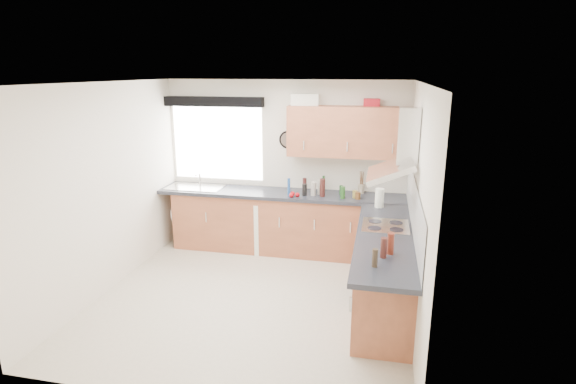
% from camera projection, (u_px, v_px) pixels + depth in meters
% --- Properties ---
extents(ground_plane, '(3.60, 3.60, 0.00)m').
position_uv_depth(ground_plane, '(253.00, 298.00, 5.35)').
color(ground_plane, beige).
extents(ceiling, '(3.60, 3.60, 0.02)m').
position_uv_depth(ceiling, '(248.00, 83.00, 4.70)').
color(ceiling, white).
rests_on(ceiling, wall_back).
extents(wall_back, '(3.60, 0.02, 2.50)m').
position_uv_depth(wall_back, '(285.00, 165.00, 6.72)').
color(wall_back, silver).
rests_on(wall_back, ground_plane).
extents(wall_front, '(3.60, 0.02, 2.50)m').
position_uv_depth(wall_front, '(181.00, 262.00, 3.33)').
color(wall_front, silver).
rests_on(wall_front, ground_plane).
extents(wall_left, '(0.02, 3.60, 2.50)m').
position_uv_depth(wall_left, '(107.00, 189.00, 5.39)').
color(wall_left, silver).
rests_on(wall_left, ground_plane).
extents(wall_right, '(0.02, 3.60, 2.50)m').
position_uv_depth(wall_right, '(417.00, 207.00, 4.66)').
color(wall_right, silver).
rests_on(wall_right, ground_plane).
extents(window, '(1.40, 0.02, 1.10)m').
position_uv_depth(window, '(218.00, 143.00, 6.85)').
color(window, white).
rests_on(window, wall_back).
extents(window_blind, '(1.50, 0.18, 0.14)m').
position_uv_depth(window_blind, '(214.00, 102.00, 6.60)').
color(window_blind, black).
rests_on(window_blind, wall_back).
extents(splashback, '(0.01, 3.00, 0.54)m').
position_uv_depth(splashback, '(414.00, 205.00, 4.97)').
color(splashback, white).
rests_on(splashback, wall_right).
extents(base_cab_back, '(3.00, 0.58, 0.86)m').
position_uv_depth(base_cab_back, '(274.00, 223.00, 6.69)').
color(base_cab_back, brown).
rests_on(base_cab_back, ground_plane).
extents(base_cab_corner, '(0.60, 0.60, 0.86)m').
position_uv_depth(base_cab_corner, '(384.00, 231.00, 6.36)').
color(base_cab_corner, brown).
rests_on(base_cab_corner, ground_plane).
extents(base_cab_right, '(0.58, 2.10, 0.86)m').
position_uv_depth(base_cab_right, '(384.00, 271.00, 5.08)').
color(base_cab_right, brown).
rests_on(base_cab_right, ground_plane).
extents(worktop_back, '(3.60, 0.62, 0.05)m').
position_uv_depth(worktop_back, '(280.00, 194.00, 6.54)').
color(worktop_back, black).
rests_on(worktop_back, base_cab_back).
extents(worktop_right, '(0.62, 2.42, 0.05)m').
position_uv_depth(worktop_right, '(385.00, 238.00, 4.82)').
color(worktop_right, black).
rests_on(worktop_right, base_cab_right).
extents(sink, '(0.84, 0.46, 0.10)m').
position_uv_depth(sink, '(195.00, 185.00, 6.79)').
color(sink, silver).
rests_on(sink, worktop_back).
extents(oven, '(0.56, 0.58, 0.85)m').
position_uv_depth(oven, '(383.00, 266.00, 5.22)').
color(oven, black).
rests_on(oven, ground_plane).
extents(hob_plate, '(0.52, 0.52, 0.01)m').
position_uv_depth(hob_plate, '(385.00, 226.00, 5.10)').
color(hob_plate, silver).
rests_on(hob_plate, worktop_right).
extents(extractor_hood, '(0.52, 0.78, 0.66)m').
position_uv_depth(extractor_hood, '(399.00, 152.00, 4.85)').
color(extractor_hood, silver).
rests_on(extractor_hood, wall_right).
extents(upper_cabinets, '(1.70, 0.35, 0.70)m').
position_uv_depth(upper_cabinets, '(349.00, 132.00, 6.22)').
color(upper_cabinets, brown).
rests_on(upper_cabinets, wall_back).
extents(washing_machine, '(0.65, 0.64, 0.77)m').
position_uv_depth(washing_machine, '(271.00, 225.00, 6.72)').
color(washing_machine, white).
rests_on(washing_machine, ground_plane).
extents(wall_clock, '(0.27, 0.04, 0.27)m').
position_uv_depth(wall_clock, '(288.00, 140.00, 6.59)').
color(wall_clock, black).
rests_on(wall_clock, wall_back).
extents(casserole, '(0.43, 0.35, 0.16)m').
position_uv_depth(casserole, '(304.00, 99.00, 6.33)').
color(casserole, white).
rests_on(casserole, upper_cabinets).
extents(storage_box, '(0.23, 0.19, 0.10)m').
position_uv_depth(storage_box, '(372.00, 102.00, 6.15)').
color(storage_box, '#B11620').
rests_on(storage_box, upper_cabinets).
extents(utensil_pot, '(0.11, 0.11, 0.13)m').
position_uv_depth(utensil_pot, '(361.00, 189.00, 6.47)').
color(utensil_pot, gray).
rests_on(utensil_pot, worktop_back).
extents(kitchen_roll, '(0.14, 0.14, 0.25)m').
position_uv_depth(kitchen_roll, '(379.00, 198.00, 5.79)').
color(kitchen_roll, white).
rests_on(kitchen_roll, worktop_right).
extents(tomato_cluster, '(0.16, 0.16, 0.06)m').
position_uv_depth(tomato_cluster, '(294.00, 195.00, 6.29)').
color(tomato_cluster, '#A2070E').
rests_on(tomato_cluster, worktop_back).
extents(jar_0, '(0.07, 0.07, 0.11)m').
position_uv_depth(jar_0, '(355.00, 194.00, 6.23)').
color(jar_0, olive).
rests_on(jar_0, worktop_back).
extents(jar_1, '(0.04, 0.04, 0.25)m').
position_uv_depth(jar_1, '(289.00, 187.00, 6.34)').
color(jar_1, navy).
rests_on(jar_1, worktop_back).
extents(jar_2, '(0.07, 0.07, 0.10)m').
position_uv_depth(jar_2, '(358.00, 196.00, 6.17)').
color(jar_2, brown).
rests_on(jar_2, worktop_back).
extents(jar_3, '(0.07, 0.07, 0.17)m').
position_uv_depth(jar_3, '(343.00, 193.00, 6.19)').
color(jar_3, '#224E1B').
rests_on(jar_3, worktop_back).
extents(jar_4, '(0.05, 0.05, 0.20)m').
position_uv_depth(jar_4, '(319.00, 188.00, 6.40)').
color(jar_4, '#A59C8D').
rests_on(jar_4, worktop_back).
extents(jar_5, '(0.04, 0.04, 0.23)m').
position_uv_depth(jar_5, '(324.00, 184.00, 6.54)').
color(jar_5, '#19461A').
rests_on(jar_5, worktop_back).
extents(jar_6, '(0.08, 0.08, 0.19)m').
position_uv_depth(jar_6, '(313.00, 189.00, 6.34)').
color(jar_6, gray).
rests_on(jar_6, worktop_back).
extents(jar_7, '(0.08, 0.08, 0.25)m').
position_uv_depth(jar_7, '(322.00, 188.00, 6.28)').
color(jar_7, '#3B1815').
rests_on(jar_7, worktop_back).
extents(jar_8, '(0.06, 0.06, 0.13)m').
position_uv_depth(jar_8, '(341.00, 190.00, 6.41)').
color(jar_8, '#174117').
rests_on(jar_8, worktop_back).
extents(jar_9, '(0.06, 0.06, 0.19)m').
position_uv_depth(jar_9, '(305.00, 185.00, 6.57)').
color(jar_9, '#371513').
rests_on(jar_9, worktop_back).
extents(jar_10, '(0.07, 0.07, 0.17)m').
position_uv_depth(jar_10, '(305.00, 190.00, 6.33)').
color(jar_10, black).
rests_on(jar_10, worktop_back).
extents(bottle_0, '(0.06, 0.06, 0.20)m').
position_uv_depth(bottle_0, '(384.00, 248.00, 4.23)').
color(bottle_0, '#401B17').
rests_on(bottle_0, worktop_right).
extents(bottle_1, '(0.07, 0.07, 0.21)m').
position_uv_depth(bottle_1, '(391.00, 244.00, 4.31)').
color(bottle_1, maroon).
rests_on(bottle_1, worktop_right).
extents(bottle_2, '(0.05, 0.05, 0.17)m').
position_uv_depth(bottle_2, '(375.00, 258.00, 4.04)').
color(bottle_2, '#372B1F').
rests_on(bottle_2, worktop_right).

